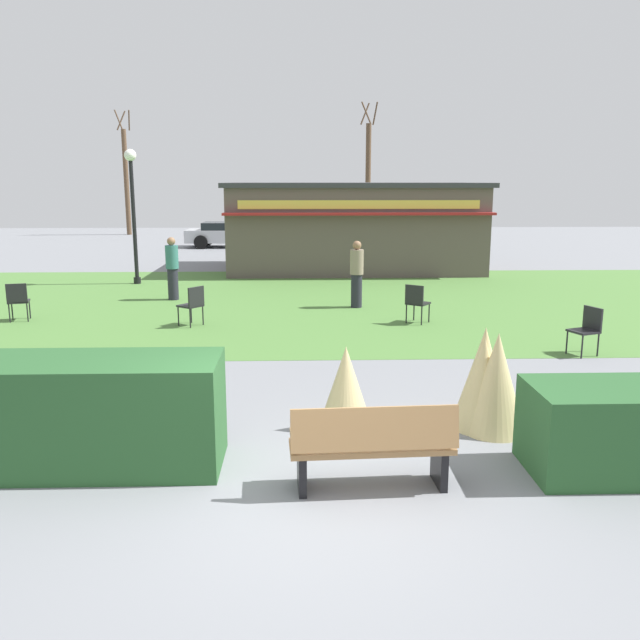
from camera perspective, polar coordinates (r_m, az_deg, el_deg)
ground_plane at (r=6.95m, az=-1.55°, el=-15.23°), size 80.00×80.00×0.00m
lawn_patch at (r=17.83m, az=-1.73°, el=1.62°), size 36.00×12.00×0.01m
park_bench at (r=7.01m, az=4.50°, el=-10.71°), size 1.73×0.61×0.95m
hedge_left at (r=7.90m, az=-18.66°, el=-7.59°), size 2.79×1.10×1.24m
hedge_right at (r=8.11m, az=24.38°, el=-8.52°), size 2.03×1.10×0.98m
ornamental_grass_behind_left at (r=8.62m, az=2.21°, el=-5.83°), size 0.72×0.72×1.10m
ornamental_grass_behind_right at (r=9.00m, az=13.81°, el=-4.70°), size 0.78×0.78×1.31m
ornamental_grass_behind_center at (r=8.86m, az=13.77°, el=-5.30°), size 0.73×0.73×1.21m
ornamental_grass_behind_far at (r=8.77m, az=14.84°, el=-5.23°), size 0.79×0.79×1.30m
lamppost_far at (r=21.45m, az=-15.71°, el=9.85°), size 0.36×0.36×4.09m
trash_bin at (r=8.28m, az=25.44°, el=-8.79°), size 0.52×0.52×0.82m
food_kiosk at (r=24.35m, az=2.84°, el=8.03°), size 9.02×5.34×3.09m
cafe_chair_west at (r=16.66m, az=-24.41°, el=1.67°), size 0.53×0.53×0.89m
cafe_chair_east at (r=14.95m, az=-10.81°, el=1.47°), size 0.62×0.62×0.89m
cafe_chair_center at (r=13.21m, az=21.89°, el=-0.54°), size 0.57×0.57×0.89m
cafe_chair_north at (r=15.10m, az=8.23°, el=1.66°), size 0.62×0.62×0.89m
person_strolling at (r=18.37m, az=-12.51°, el=4.35°), size 0.34×0.34×1.69m
person_standing at (r=16.86m, az=3.15°, el=3.97°), size 0.34×0.34×1.69m
parked_car_west_slot at (r=32.78m, az=-7.69°, el=7.32°), size 4.26×2.18×1.20m
parked_car_center_slot at (r=32.66m, az=1.45°, el=7.40°), size 4.30×2.24×1.20m
tree_left_bg at (r=41.65m, az=-16.23°, el=11.43°), size 0.91×0.96×7.15m
tree_right_bg at (r=35.94m, az=4.12°, el=11.85°), size 0.91×0.96×7.13m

